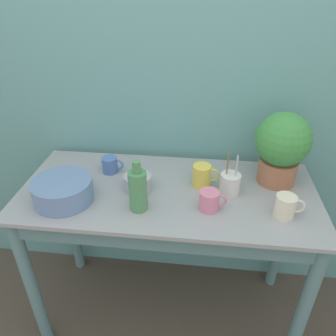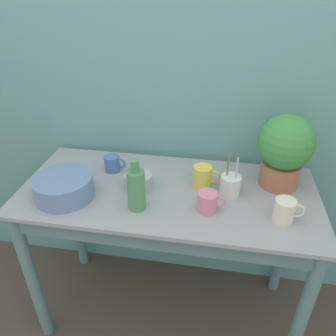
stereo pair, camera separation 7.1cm
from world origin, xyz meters
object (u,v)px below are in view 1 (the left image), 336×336
potted_plant (282,146)px  utensil_cup (230,183)px  mug_cream (286,206)px  bottle_tall (138,190)px  mug_pink (210,200)px  mug_yellow (202,175)px  bowl_small_steel (138,182)px  mug_blue (110,165)px  bowl_wash_large (63,190)px

potted_plant → utensil_cup: potted_plant is taller
mug_cream → utensil_cup: size_ratio=0.59×
bottle_tall → mug_pink: bottle_tall is taller
mug_yellow → bowl_small_steel: mug_yellow is taller
mug_blue → utensil_cup: (0.59, -0.11, 0.01)m
bowl_wash_large → bottle_tall: 0.35m
bowl_wash_large → utensil_cup: utensil_cup is taller
bowl_wash_large → utensil_cup: bearing=10.8°
bowl_small_steel → utensil_cup: 0.43m
mug_blue → bowl_small_steel: bearing=-37.8°
bowl_wash_large → mug_blue: bowl_wash_large is taller
mug_yellow → mug_cream: bearing=-29.2°
potted_plant → mug_cream: (-0.01, -0.27, -0.14)m
mug_cream → bowl_small_steel: size_ratio=0.96×
mug_pink → mug_cream: (0.31, -0.01, 0.01)m
bottle_tall → mug_yellow: bearing=38.9°
mug_yellow → bowl_wash_large: bearing=-162.5°
potted_plant → mug_blue: (-0.82, -0.01, -0.15)m
bottle_tall → utensil_cup: bottle_tall is taller
bowl_small_steel → potted_plant: bearing=12.1°
utensil_cup → bottle_tall: bearing=-157.5°
mug_cream → bowl_small_steel: mug_cream is taller
bottle_tall → mug_blue: bottle_tall is taller
bottle_tall → mug_pink: (0.30, 0.03, -0.05)m
potted_plant → bowl_small_steel: size_ratio=2.73×
bottle_tall → mug_yellow: bottle_tall is taller
mug_pink → utensil_cup: size_ratio=0.57×
mug_cream → mug_yellow: size_ratio=0.98×
mug_blue → utensil_cup: utensil_cup is taller
potted_plant → bottle_tall: potted_plant is taller
mug_yellow → mug_blue: bearing=172.2°
potted_plant → bottle_tall: size_ratio=1.49×
mug_cream → mug_blue: (-0.81, 0.26, -0.01)m
mug_yellow → utensil_cup: size_ratio=0.60×
potted_plant → mug_yellow: 0.39m
mug_blue → bowl_small_steel: size_ratio=0.86×
mug_blue → mug_pink: bearing=-26.1°
mug_cream → bottle_tall: bearing=-178.2°
potted_plant → bowl_small_steel: bearing=-167.9°
potted_plant → utensil_cup: size_ratio=1.68×
mug_cream → potted_plant: bearing=88.4°
potted_plant → bowl_small_steel: 0.68m
mug_yellow → mug_blue: 0.47m
mug_cream → mug_blue: mug_cream is taller
mug_blue → mug_cream: bearing=-17.7°
potted_plant → utensil_cup: 0.29m
utensil_cup → mug_yellow: bearing=158.2°
bottle_tall → bowl_small_steel: bottle_tall is taller
mug_cream → bowl_wash_large: bearing=179.8°
mug_pink → mug_yellow: bearing=101.3°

